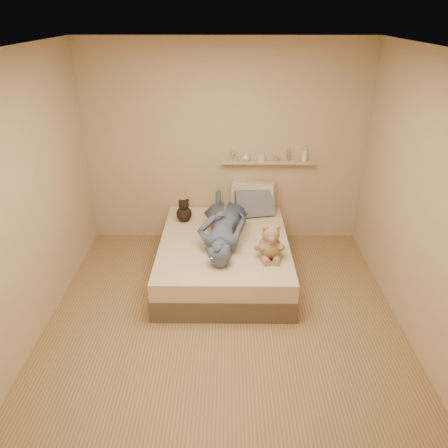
{
  "coord_description": "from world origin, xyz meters",
  "views": [
    {
      "loc": [
        0.04,
        -3.54,
        2.89
      ],
      "look_at": [
        0.0,
        0.65,
        0.8
      ],
      "focal_mm": 35.0,
      "sensor_mm": 36.0,
      "label": 1
    }
  ],
  "objects_px": {
    "wall_shelf": "(268,162)",
    "dark_plush": "(184,212)",
    "game_console": "(218,254)",
    "pillow_grey": "(255,203)",
    "pillow_cream": "(253,197)",
    "person": "(223,223)",
    "bed": "(224,257)",
    "teddy_bear": "(270,244)"
  },
  "relations": [
    {
      "from": "person",
      "to": "pillow_grey",
      "type": "bearing_deg",
      "value": -119.0
    },
    {
      "from": "pillow_cream",
      "to": "pillow_grey",
      "type": "relative_size",
      "value": 1.1
    },
    {
      "from": "bed",
      "to": "teddy_bear",
      "type": "height_order",
      "value": "teddy_bear"
    },
    {
      "from": "game_console",
      "to": "pillow_cream",
      "type": "bearing_deg",
      "value": 73.24
    },
    {
      "from": "teddy_bear",
      "to": "pillow_grey",
      "type": "relative_size",
      "value": 0.83
    },
    {
      "from": "bed",
      "to": "pillow_cream",
      "type": "xyz_separation_m",
      "value": [
        0.37,
        0.83,
        0.43
      ]
    },
    {
      "from": "person",
      "to": "wall_shelf",
      "type": "distance_m",
      "value": 1.1
    },
    {
      "from": "pillow_grey",
      "to": "wall_shelf",
      "type": "bearing_deg",
      "value": 53.32
    },
    {
      "from": "game_console",
      "to": "pillow_cream",
      "type": "distance_m",
      "value": 1.48
    },
    {
      "from": "teddy_bear",
      "to": "person",
      "type": "relative_size",
      "value": 0.27
    },
    {
      "from": "bed",
      "to": "game_console",
      "type": "relative_size",
      "value": 10.11
    },
    {
      "from": "game_console",
      "to": "pillow_grey",
      "type": "bearing_deg",
      "value": 70.88
    },
    {
      "from": "bed",
      "to": "pillow_grey",
      "type": "bearing_deg",
      "value": 60.72
    },
    {
      "from": "teddy_bear",
      "to": "dark_plush",
      "type": "height_order",
      "value": "teddy_bear"
    },
    {
      "from": "pillow_grey",
      "to": "wall_shelf",
      "type": "xyz_separation_m",
      "value": [
        0.16,
        0.22,
        0.48
      ]
    },
    {
      "from": "teddy_bear",
      "to": "pillow_grey",
      "type": "height_order",
      "value": "teddy_bear"
    },
    {
      "from": "game_console",
      "to": "pillow_cream",
      "type": "xyz_separation_m",
      "value": [
        0.43,
        1.42,
        0.05
      ]
    },
    {
      "from": "pillow_grey",
      "to": "person",
      "type": "height_order",
      "value": "person"
    },
    {
      "from": "bed",
      "to": "game_console",
      "type": "bearing_deg",
      "value": -95.52
    },
    {
      "from": "game_console",
      "to": "pillow_cream",
      "type": "height_order",
      "value": "pillow_cream"
    },
    {
      "from": "bed",
      "to": "wall_shelf",
      "type": "xyz_separation_m",
      "value": [
        0.55,
        0.91,
        0.88
      ]
    },
    {
      "from": "pillow_cream",
      "to": "person",
      "type": "distance_m",
      "value": 0.84
    },
    {
      "from": "bed",
      "to": "wall_shelf",
      "type": "relative_size",
      "value": 1.58
    },
    {
      "from": "wall_shelf",
      "to": "dark_plush",
      "type": "bearing_deg",
      "value": -159.18
    },
    {
      "from": "game_console",
      "to": "teddy_bear",
      "type": "bearing_deg",
      "value": 19.23
    },
    {
      "from": "dark_plush",
      "to": "pillow_grey",
      "type": "relative_size",
      "value": 0.61
    },
    {
      "from": "game_console",
      "to": "pillow_grey",
      "type": "distance_m",
      "value": 1.36
    },
    {
      "from": "bed",
      "to": "wall_shelf",
      "type": "bearing_deg",
      "value": 58.82
    },
    {
      "from": "pillow_grey",
      "to": "bed",
      "type": "bearing_deg",
      "value": -119.28
    },
    {
      "from": "pillow_cream",
      "to": "dark_plush",
      "type": "bearing_deg",
      "value": -159.79
    },
    {
      "from": "game_console",
      "to": "person",
      "type": "height_order",
      "value": "person"
    },
    {
      "from": "dark_plush",
      "to": "pillow_cream",
      "type": "height_order",
      "value": "pillow_cream"
    },
    {
      "from": "game_console",
      "to": "pillow_cream",
      "type": "relative_size",
      "value": 0.34
    },
    {
      "from": "game_console",
      "to": "wall_shelf",
      "type": "xyz_separation_m",
      "value": [
        0.61,
        1.5,
        0.5
      ]
    },
    {
      "from": "pillow_cream",
      "to": "teddy_bear",
      "type": "bearing_deg",
      "value": -84.21
    },
    {
      "from": "wall_shelf",
      "to": "game_console",
      "type": "bearing_deg",
      "value": -112.04
    },
    {
      "from": "pillow_grey",
      "to": "wall_shelf",
      "type": "height_order",
      "value": "wall_shelf"
    },
    {
      "from": "pillow_cream",
      "to": "person",
      "type": "xyz_separation_m",
      "value": [
        -0.38,
        -0.75,
        -0.02
      ]
    },
    {
      "from": "bed",
      "to": "game_console",
      "type": "height_order",
      "value": "game_console"
    },
    {
      "from": "teddy_bear",
      "to": "pillow_grey",
      "type": "distance_m",
      "value": 1.09
    },
    {
      "from": "pillow_cream",
      "to": "pillow_grey",
      "type": "height_order",
      "value": "pillow_cream"
    },
    {
      "from": "teddy_bear",
      "to": "wall_shelf",
      "type": "xyz_separation_m",
      "value": [
        0.05,
        1.31,
        0.48
      ]
    }
  ]
}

